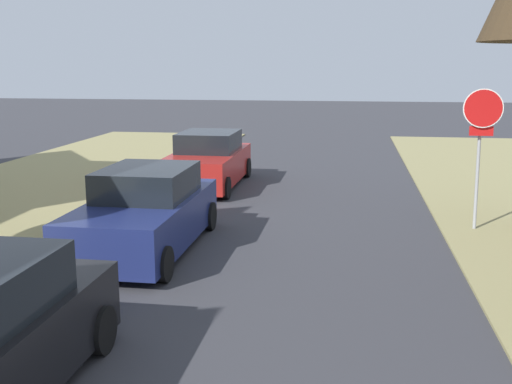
{
  "coord_description": "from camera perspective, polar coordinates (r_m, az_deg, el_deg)",
  "views": [
    {
      "loc": [
        1.6,
        -0.73,
        3.51
      ],
      "look_at": [
        0.19,
        8.61,
        1.55
      ],
      "focal_mm": 43.39,
      "sensor_mm": 36.0,
      "label": 1
    }
  ],
  "objects": [
    {
      "name": "stop_sign_far",
      "position": [
        13.72,
        20.07,
        5.51
      ],
      "size": [
        0.81,
        0.26,
        2.97
      ],
      "color": "#9EA0A5",
      "rests_on": "grass_verge_right"
    },
    {
      "name": "parked_sedan_navy",
      "position": [
        11.99,
        -10.16,
        -1.9
      ],
      "size": [
        1.96,
        4.41,
        1.57
      ],
      "color": "navy",
      "rests_on": "ground"
    },
    {
      "name": "parked_sedan_red",
      "position": [
        18.09,
        -4.46,
        2.82
      ],
      "size": [
        1.96,
        4.41,
        1.57
      ],
      "color": "red",
      "rests_on": "ground"
    }
  ]
}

